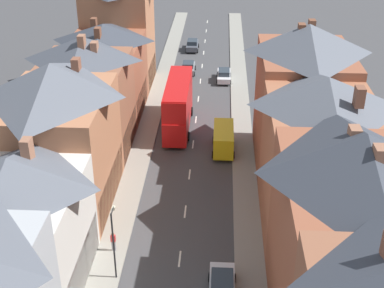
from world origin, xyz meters
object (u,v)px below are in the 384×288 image
object	(u,v)px
car_near_silver	(192,45)
car_parked_right_a	(188,67)
car_parked_left_a	(222,286)
street_lamp	(114,240)
car_near_blue	(224,75)
delivery_van	(223,139)
double_decker_bus_lead	(178,104)
pedestrian_mid_right	(113,241)

from	to	relation	value
car_near_silver	car_parked_right_a	xyz separation A→B (m)	(0.00, -10.16, -0.04)
car_parked_left_a	street_lamp	world-z (taller)	street_lamp
car_near_silver	car_parked_left_a	size ratio (longest dim) A/B	1.06
car_near_silver	street_lamp	bearing A→B (deg)	-92.73
car_near_blue	delivery_van	size ratio (longest dim) A/B	0.86
double_decker_bus_lead	car_parked_right_a	distance (m)	17.40
car_near_blue	car_parked_left_a	xyz separation A→B (m)	(0.00, -39.83, 0.00)
car_near_silver	delivery_van	world-z (taller)	delivery_van
car_near_silver	street_lamp	size ratio (longest dim) A/B	0.79
car_near_silver	car_parked_right_a	distance (m)	10.16
double_decker_bus_lead	pedestrian_mid_right	distance (m)	21.55
car_near_blue	car_near_silver	xyz separation A→B (m)	(-4.90, 12.90, 0.03)
double_decker_bus_lead	street_lamp	xyz separation A→B (m)	(-2.44, -23.97, 0.43)
car_near_blue	pedestrian_mid_right	distance (m)	36.68
car_near_blue	street_lamp	xyz separation A→B (m)	(-7.35, -38.51, 2.44)
delivery_van	car_parked_left_a	bearing A→B (deg)	-90.00
car_near_silver	car_parked_left_a	distance (m)	52.96
pedestrian_mid_right	car_parked_left_a	bearing A→B (deg)	-26.68
car_near_blue	car_near_silver	world-z (taller)	car_near_silver
car_parked_left_a	pedestrian_mid_right	xyz separation A→B (m)	(-8.04, 4.04, 0.22)
double_decker_bus_lead	pedestrian_mid_right	xyz separation A→B (m)	(-3.13, -21.25, -1.78)
car_near_silver	pedestrian_mid_right	distance (m)	48.79
car_parked_right_a	street_lamp	world-z (taller)	street_lamp
car_parked_left_a	street_lamp	xyz separation A→B (m)	(-7.35, 1.32, 2.43)
delivery_van	pedestrian_mid_right	world-z (taller)	delivery_van
double_decker_bus_lead	delivery_van	bearing A→B (deg)	-45.12
car_parked_right_a	double_decker_bus_lead	bearing A→B (deg)	-90.03
double_decker_bus_lead	car_near_blue	size ratio (longest dim) A/B	2.42
car_near_silver	pedestrian_mid_right	size ratio (longest dim) A/B	2.71
pedestrian_mid_right	street_lamp	xyz separation A→B (m)	(0.69, -2.72, 2.21)
double_decker_bus_lead	car_parked_left_a	bearing A→B (deg)	-79.02
car_near_blue	car_parked_right_a	xyz separation A→B (m)	(-4.90, 2.74, -0.01)
car_near_blue	street_lamp	size ratio (longest dim) A/B	0.81
delivery_van	car_near_blue	bearing A→B (deg)	90.00
pedestrian_mid_right	street_lamp	world-z (taller)	street_lamp
car_near_silver	delivery_van	bearing A→B (deg)	-81.39
pedestrian_mid_right	car_near_silver	bearing A→B (deg)	86.31
car_parked_right_a	car_near_silver	bearing A→B (deg)	90.00
street_lamp	delivery_van	bearing A→B (deg)	68.90
car_parked_right_a	pedestrian_mid_right	bearing A→B (deg)	-94.66
delivery_van	pedestrian_mid_right	distance (m)	18.20
double_decker_bus_lead	car_near_silver	world-z (taller)	double_decker_bus_lead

